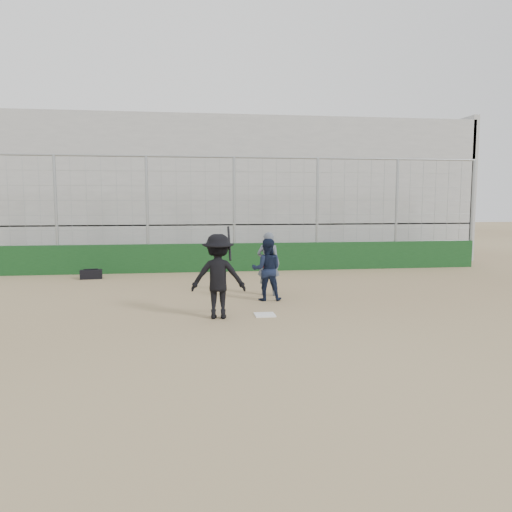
{
  "coord_description": "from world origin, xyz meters",
  "views": [
    {
      "loc": [
        -1.65,
        -10.53,
        2.48
      ],
      "look_at": [
        0.0,
        1.4,
        1.15
      ],
      "focal_mm": 35.0,
      "sensor_mm": 36.0,
      "label": 1
    }
  ],
  "objects": [
    {
      "name": "ground",
      "position": [
        0.0,
        0.0,
        0.0
      ],
      "size": [
        90.0,
        90.0,
        0.0
      ],
      "primitive_type": "plane",
      "color": "brown",
      "rests_on": "ground"
    },
    {
      "name": "home_plate",
      "position": [
        0.0,
        0.0,
        0.01
      ],
      "size": [
        0.44,
        0.44,
        0.02
      ],
      "primitive_type": "cube",
      "color": "white",
      "rests_on": "ground"
    },
    {
      "name": "backstop",
      "position": [
        0.0,
        7.0,
        0.96
      ],
      "size": [
        18.1,
        0.25,
        4.04
      ],
      "color": "#103414",
      "rests_on": "ground"
    },
    {
      "name": "bleachers",
      "position": [
        0.0,
        11.95,
        2.92
      ],
      "size": [
        20.25,
        6.7,
        6.98
      ],
      "color": "gray",
      "rests_on": "ground"
    },
    {
      "name": "batter_at_plate",
      "position": [
        -1.01,
        -0.1,
        0.9
      ],
      "size": [
        1.23,
        0.84,
        1.94
      ],
      "color": "black",
      "rests_on": "ground"
    },
    {
      "name": "catcher_crouched",
      "position": [
        0.3,
        1.61,
        0.53
      ],
      "size": [
        0.82,
        0.67,
        1.07
      ],
      "color": "black",
      "rests_on": "ground"
    },
    {
      "name": "umpire",
      "position": [
        0.46,
        2.31,
        0.75
      ],
      "size": [
        0.72,
        0.61,
        1.51
      ],
      "primitive_type": "imported",
      "rotation": [
        0.0,
        0.0,
        2.74
      ],
      "color": "#4D5562",
      "rests_on": "ground"
    },
    {
      "name": "equipment_bag",
      "position": [
        -4.72,
        5.84,
        0.15
      ],
      "size": [
        0.71,
        0.37,
        0.33
      ],
      "color": "black",
      "rests_on": "ground"
    }
  ]
}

